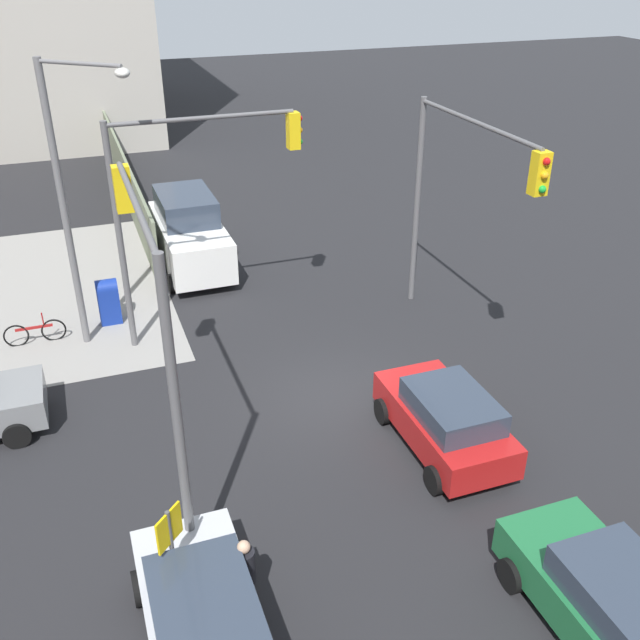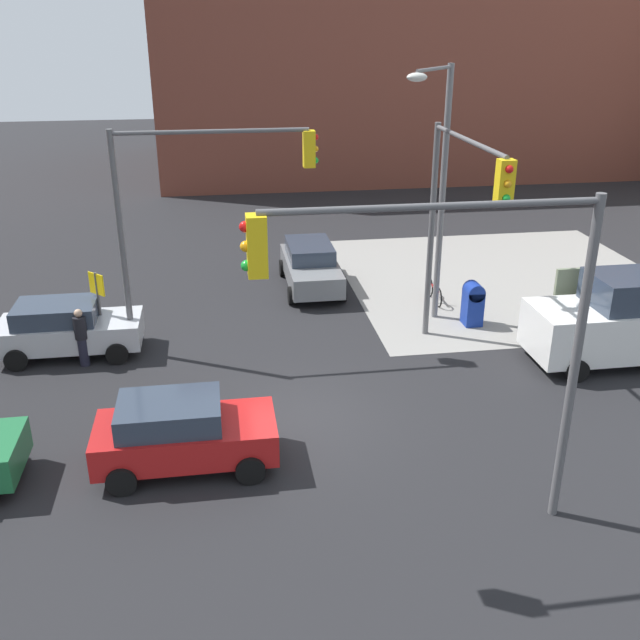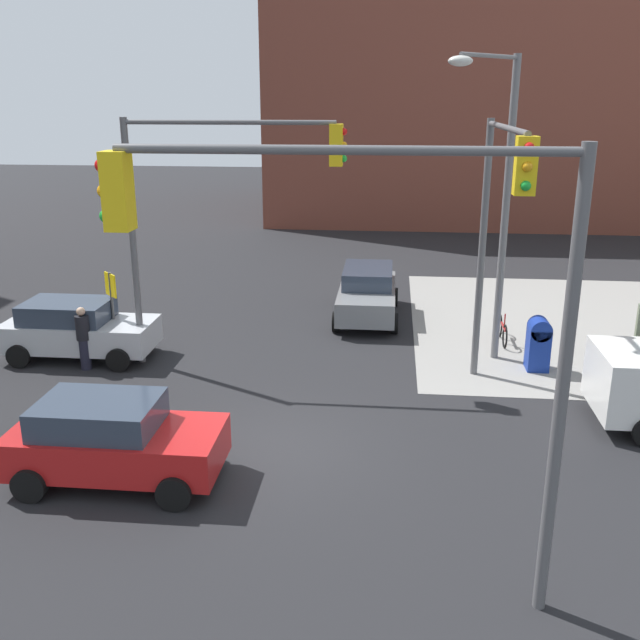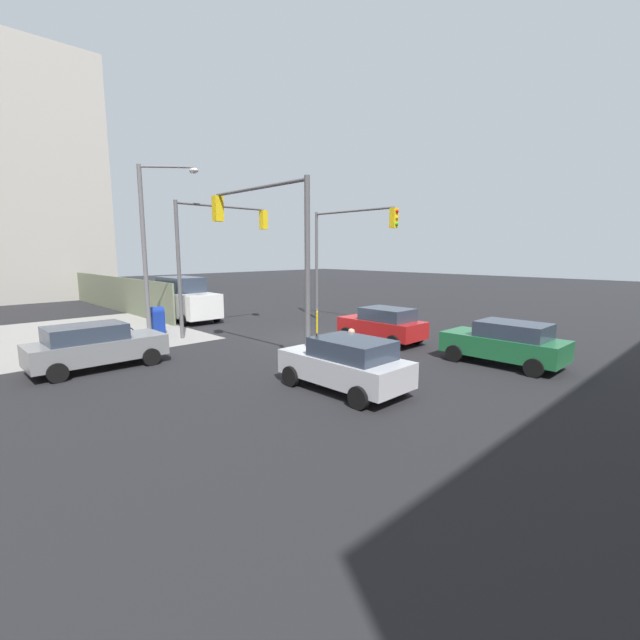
% 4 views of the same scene
% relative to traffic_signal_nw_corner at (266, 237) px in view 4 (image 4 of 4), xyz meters
% --- Properties ---
extents(ground_plane, '(120.00, 120.00, 0.00)m').
position_rel_traffic_signal_nw_corner_xyz_m(ground_plane, '(2.32, -4.50, -4.64)').
color(ground_plane, black).
extents(sidewalk_corner, '(12.00, 12.00, 0.01)m').
position_rel_traffic_signal_nw_corner_xyz_m(sidewalk_corner, '(11.32, 4.50, -4.64)').
color(sidewalk_corner, gray).
rests_on(sidewalk_corner, ground).
extents(construction_fence, '(21.17, 0.12, 2.40)m').
position_rel_traffic_signal_nw_corner_xyz_m(construction_fence, '(20.91, -1.30, -3.44)').
color(construction_fence, slate).
rests_on(construction_fence, ground).
extents(traffic_signal_nw_corner, '(5.69, 0.36, 6.50)m').
position_rel_traffic_signal_nw_corner_xyz_m(traffic_signal_nw_corner, '(0.00, 0.00, 0.00)').
color(traffic_signal_nw_corner, '#59595B').
rests_on(traffic_signal_nw_corner, ground).
extents(traffic_signal_se_corner, '(6.10, 0.36, 6.50)m').
position_rel_traffic_signal_nw_corner_xyz_m(traffic_signal_se_corner, '(4.47, -9.00, 0.02)').
color(traffic_signal_se_corner, '#59595B').
rests_on(traffic_signal_se_corner, ground).
extents(traffic_signal_ne_corner, '(0.36, 5.37, 6.50)m').
position_rel_traffic_signal_nw_corner_xyz_m(traffic_signal_ne_corner, '(6.82, -2.04, -0.02)').
color(traffic_signal_ne_corner, '#59595B').
rests_on(traffic_signal_ne_corner, ground).
extents(street_lamp_corner, '(1.92, 2.12, 8.00)m').
position_rel_traffic_signal_nw_corner_xyz_m(street_lamp_corner, '(7.29, 1.02, 0.06)').
color(street_lamp_corner, slate).
rests_on(street_lamp_corner, ground).
extents(warning_sign_two_way, '(0.48, 0.48, 2.40)m').
position_rel_traffic_signal_nw_corner_xyz_m(warning_sign_two_way, '(-3.08, 0.43, -3.00)').
color(warning_sign_two_way, '#4C4C4C').
rests_on(warning_sign_two_way, ground).
extents(mailbox_blue, '(0.56, 0.64, 1.43)m').
position_rel_traffic_signal_nw_corner_xyz_m(mailbox_blue, '(8.52, 0.50, -3.88)').
color(mailbox_blue, navy).
rests_on(mailbox_blue, ground).
extents(hatchback_silver, '(4.08, 2.02, 1.62)m').
position_rel_traffic_signal_nw_corner_xyz_m(hatchback_silver, '(-4.02, 0.14, -3.80)').
color(hatchback_silver, '#B7BABF').
rests_on(hatchback_silver, ground).
extents(sedan_gray, '(2.02, 4.46, 1.62)m').
position_rel_traffic_signal_nw_corner_xyz_m(sedan_gray, '(3.83, 4.76, -3.80)').
color(sedan_gray, slate).
rests_on(sedan_gray, ground).
extents(hatchback_red, '(3.93, 2.02, 1.62)m').
position_rel_traffic_signal_nw_corner_xyz_m(hatchback_red, '(-0.53, -6.18, -3.80)').
color(hatchback_red, '#B21919').
rests_on(hatchback_red, ground).
extents(hatchback_green, '(4.24, 2.02, 1.62)m').
position_rel_traffic_signal_nw_corner_xyz_m(hatchback_green, '(-6.10, -6.27, -3.80)').
color(hatchback_green, '#1E6638').
rests_on(hatchback_green, ground).
extents(van_white_delivery, '(5.40, 2.32, 2.62)m').
position_rel_traffic_signal_nw_corner_xyz_m(van_white_delivery, '(11.94, -2.70, -3.36)').
color(van_white_delivery, white).
rests_on(van_white_delivery, ground).
extents(pedestrian_crossing, '(0.36, 0.36, 1.73)m').
position_rel_traffic_signal_nw_corner_xyz_m(pedestrian_crossing, '(-3.48, -0.70, -3.74)').
color(pedestrian_crossing, black).
rests_on(pedestrian_crossing, ground).
extents(bicycle_leaning_on_fence, '(0.05, 1.75, 0.97)m').
position_rel_traffic_signal_nw_corner_xyz_m(bicycle_leaning_on_fence, '(7.92, 2.70, -4.30)').
color(bicycle_leaning_on_fence, black).
rests_on(bicycle_leaning_on_fence, ground).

